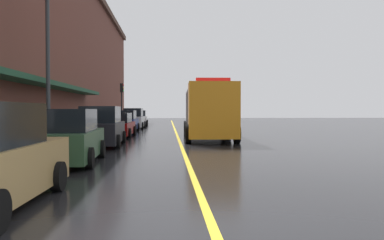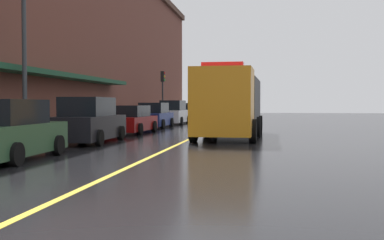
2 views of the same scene
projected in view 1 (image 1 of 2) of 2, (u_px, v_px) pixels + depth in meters
ground_plane at (176, 133)px, 30.47m from camera, size 112.00×112.00×0.00m
sidewalk_left at (95, 132)px, 30.08m from camera, size 2.40×70.00×0.15m
lane_center_stripe at (176, 133)px, 30.47m from camera, size 0.16×70.00×0.01m
brick_building_left at (4, 44)px, 28.52m from camera, size 11.45×64.00×13.11m
parked_car_1 at (68, 138)px, 12.89m from camera, size 2.16×4.60×1.78m
parked_car_2 at (102, 128)px, 19.14m from camera, size 2.13×4.92×1.93m
parked_car_3 at (117, 126)px, 25.52m from camera, size 2.16×4.84×1.56m
parked_car_4 at (126, 122)px, 31.63m from camera, size 2.01×4.37×1.72m
parked_car_5 at (134, 119)px, 37.54m from camera, size 2.10×4.75×1.92m
parked_car_6 at (138, 119)px, 43.26m from camera, size 2.19×4.74×1.71m
utility_truck at (208, 112)px, 23.70m from camera, size 3.08×9.04×3.41m
parking_meter_1 at (47, 128)px, 15.28m from camera, size 0.14×0.18×1.33m
street_lamp_left at (48, 50)px, 17.36m from camera, size 0.44×0.44×6.94m
traffic_light_near at (122, 96)px, 39.74m from camera, size 0.38×0.36×4.30m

